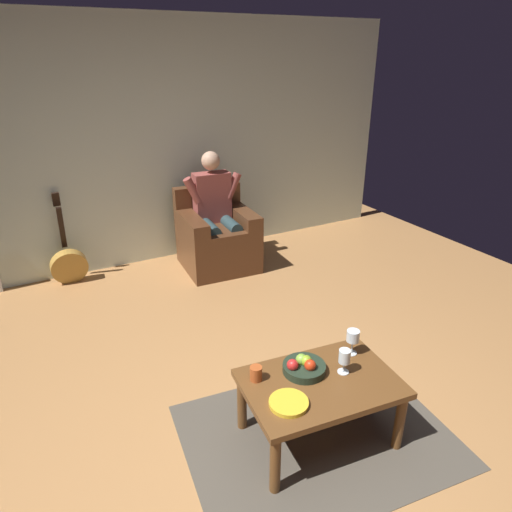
{
  "coord_description": "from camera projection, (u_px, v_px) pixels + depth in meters",
  "views": [
    {
      "loc": [
        1.03,
        1.72,
        2.2
      ],
      "look_at": [
        -0.57,
        -1.22,
        0.71
      ],
      "focal_mm": 32.38,
      "sensor_mm": 36.0,
      "label": 1
    }
  ],
  "objects": [
    {
      "name": "coffee_table",
      "position": [
        320.0,
        390.0,
        2.73
      ],
      "size": [
        0.97,
        0.7,
        0.43
      ],
      "rotation": [
        0.0,
        0.0,
        -0.11
      ],
      "color": "brown",
      "rests_on": "ground"
    },
    {
      "name": "guitar",
      "position": [
        69.0,
        263.0,
        4.72
      ],
      "size": [
        0.36,
        0.24,
        0.94
      ],
      "color": "#B38437",
      "rests_on": "ground"
    },
    {
      "name": "candle_jar",
      "position": [
        256.0,
        373.0,
        2.7
      ],
      "size": [
        0.07,
        0.07,
        0.09
      ],
      "primitive_type": "cylinder",
      "color": "#AE4E22",
      "rests_on": "coffee_table"
    },
    {
      "name": "armchair",
      "position": [
        217.0,
        239.0,
        5.05
      ],
      "size": [
        0.8,
        0.8,
        0.85
      ],
      "rotation": [
        0.0,
        0.0,
        -0.07
      ],
      "color": "#512F1B",
      "rests_on": "ground"
    },
    {
      "name": "wine_glass_near",
      "position": [
        344.0,
        358.0,
        2.74
      ],
      "size": [
        0.07,
        0.07,
        0.16
      ],
      "color": "silver",
      "rests_on": "coffee_table"
    },
    {
      "name": "rug",
      "position": [
        317.0,
        436.0,
        2.88
      ],
      "size": [
        1.73,
        1.37,
        0.01
      ],
      "primitive_type": "cube",
      "rotation": [
        0.0,
        0.0,
        -0.11
      ],
      "color": "#4C453A",
      "rests_on": "ground"
    },
    {
      "name": "wall_back",
      "position": [
        118.0,
        149.0,
        4.74
      ],
      "size": [
        6.65,
        0.06,
        2.56
      ],
      "primitive_type": "cube",
      "color": "silver",
      "rests_on": "ground"
    },
    {
      "name": "ground_plane",
      "position": [
        270.0,
        458.0,
        2.73
      ],
      "size": [
        7.5,
        7.5,
        0.0
      ],
      "primitive_type": "plane",
      "color": "#AA7544"
    },
    {
      "name": "fruit_bowl",
      "position": [
        304.0,
        366.0,
        2.77
      ],
      "size": [
        0.26,
        0.26,
        0.11
      ],
      "color": "#202E20",
      "rests_on": "coffee_table"
    },
    {
      "name": "person_seated",
      "position": [
        216.0,
        208.0,
        4.91
      ],
      "size": [
        0.65,
        0.59,
        1.25
      ],
      "rotation": [
        0.0,
        0.0,
        -0.07
      ],
      "color": "brown",
      "rests_on": "ground"
    },
    {
      "name": "wine_glass_far",
      "position": [
        353.0,
        337.0,
        2.9
      ],
      "size": [
        0.08,
        0.08,
        0.17
      ],
      "color": "silver",
      "rests_on": "coffee_table"
    },
    {
      "name": "decorative_dish",
      "position": [
        289.0,
        403.0,
        2.52
      ],
      "size": [
        0.22,
        0.22,
        0.02
      ],
      "primitive_type": "cylinder",
      "color": "gold",
      "rests_on": "coffee_table"
    }
  ]
}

